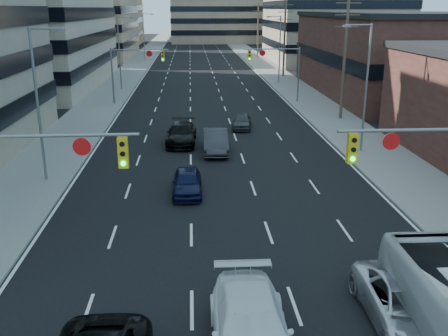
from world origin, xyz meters
The scene contains 26 objects.
road_surface centered at (0.00, 130.00, 0.01)m, with size 18.00×300.00×0.02m, color black.
sidewalk_left centered at (-11.50, 130.00, 0.07)m, with size 5.00×300.00×0.15m, color slate.
sidewalk_right centered at (11.50, 130.00, 0.07)m, with size 5.00×300.00×0.15m, color slate.
office_left_far centered at (-24.00, 100.00, 8.00)m, with size 20.00×30.00×16.00m, color gray.
storefront_right_mid centered at (24.00, 50.00, 4.50)m, with size 20.00×30.00×9.00m, color #472119.
office_right_far centered at (25.00, 88.00, 7.00)m, with size 22.00×28.00×14.00m, color gray.
bg_block_left centered at (-28.00, 140.00, 10.00)m, with size 24.00×24.00×20.00m, color #ADA089.
bg_block_right centered at (32.00, 130.00, 6.00)m, with size 22.00×22.00×12.00m, color gray.
signal_near_left centered at (-7.45, 8.00, 4.33)m, with size 6.59×0.33×6.00m.
signal_near_right centered at (7.45, 8.00, 4.33)m, with size 6.59×0.33×6.00m.
signal_far_left centered at (-7.68, 45.00, 4.30)m, with size 6.09×0.33×6.00m.
signal_far_right centered at (7.68, 45.00, 4.30)m, with size 6.09×0.33×6.00m.
utility_pole_block centered at (12.20, 36.00, 5.78)m, with size 2.20×0.28×11.00m.
utility_pole_midblock centered at (12.20, 66.00, 5.78)m, with size 2.20×0.28×11.00m.
utility_pole_distant centered at (12.20, 96.00, 5.78)m, with size 2.20×0.28×11.00m.
streetlight_left_near centered at (-10.34, 20.00, 5.05)m, with size 2.03×0.22×9.00m.
streetlight_left_mid centered at (-10.34, 55.00, 5.05)m, with size 2.03×0.22×9.00m.
streetlight_left_far centered at (-10.34, 90.00, 5.05)m, with size 2.03×0.22×9.00m.
streetlight_right_near centered at (10.34, 25.00, 5.05)m, with size 2.03×0.22×9.00m.
streetlight_right_far centered at (10.34, 60.00, 5.05)m, with size 2.03×0.22×9.00m.
white_van centered at (-0.04, 3.59, 0.84)m, with size 2.36×5.81×1.69m, color white.
silver_suv centered at (5.20, 4.63, 0.75)m, with size 2.49×5.41×1.50m, color silver.
sedan_blue centered at (-2.00, 17.40, 0.69)m, with size 1.63×4.05×1.38m, color black.
sedan_grey_center centered at (0.00, 25.78, 0.82)m, with size 1.74×4.98×1.64m, color #2D2D2F.
sedan_black_far centered at (-2.48, 28.31, 0.77)m, with size 2.17×5.33×1.55m, color black.
sedan_grey_right centered at (2.67, 33.09, 0.66)m, with size 1.55×3.86×1.32m, color #39393B.
Camera 1 is at (-1.67, -9.01, 10.00)m, focal length 40.00 mm.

